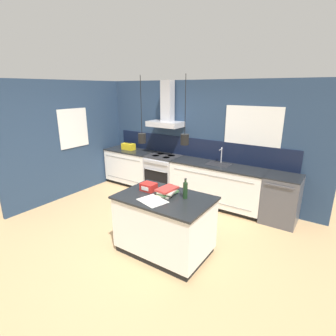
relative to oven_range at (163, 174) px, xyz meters
name	(u,v)px	position (x,y,z in m)	size (l,w,h in m)	color
ground_plane	(141,229)	(0.68, -1.69, -0.46)	(16.00, 16.00, 0.00)	tan
wall_back	(195,138)	(0.65, 0.31, 0.90)	(5.60, 2.44, 2.60)	navy
wall_left	(79,138)	(-1.75, -0.99, 0.85)	(0.08, 3.80, 2.60)	navy
counter_run_left	(131,167)	(-1.03, 0.01, 0.01)	(1.32, 0.64, 0.91)	black
counter_run_sink	(216,185)	(1.37, 0.01, 0.01)	(2.00, 0.64, 1.24)	black
oven_range	(163,174)	(0.00, 0.00, 0.00)	(0.75, 0.66, 0.91)	#B5B5BA
dishwasher	(281,199)	(2.67, 0.00, 0.00)	(0.62, 0.65, 0.91)	#4C4C51
kitchen_island	(165,224)	(1.42, -1.99, 0.00)	(1.37, 0.92, 0.91)	black
bottle_on_island	(185,190)	(1.69, -1.86, 0.58)	(0.07, 0.07, 0.30)	#193319
book_stack	(167,191)	(1.41, -1.91, 0.51)	(0.27, 0.35, 0.11)	beige
red_supply_box	(149,187)	(1.07, -1.92, 0.51)	(0.22, 0.19, 0.12)	red
paper_pile	(153,201)	(1.36, -2.20, 0.46)	(0.45, 0.40, 0.01)	silver
yellow_toolbox	(128,147)	(-1.10, 0.00, 0.54)	(0.34, 0.18, 0.19)	gold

